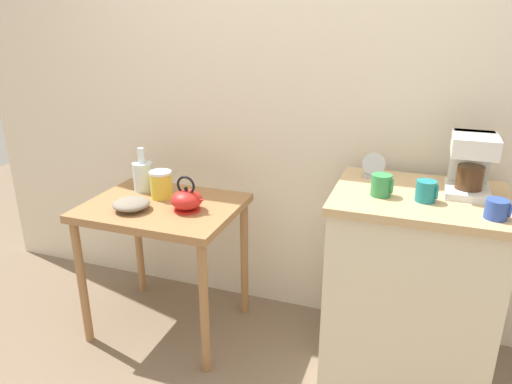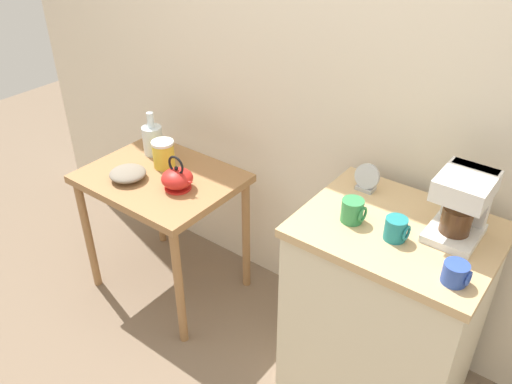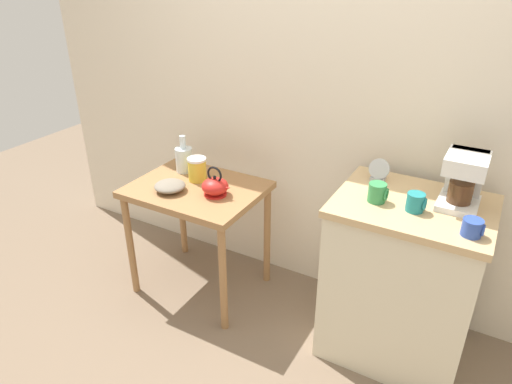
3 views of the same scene
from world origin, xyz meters
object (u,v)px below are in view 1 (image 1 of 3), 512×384
bowl_stoneware (131,204)px  teakettle (187,200)px  glass_carafe_vase (143,175)px  canister_enamel (161,184)px  mug_dark_teal (426,191)px  mug_tall_green (382,185)px  coffee_maker (471,161)px  mug_blue (497,209)px  table_clock (374,167)px

bowl_stoneware → teakettle: 0.28m
glass_carafe_vase → canister_enamel: bearing=-24.4°
bowl_stoneware → glass_carafe_vase: 0.29m
bowl_stoneware → mug_dark_teal: (1.36, 0.12, 0.19)m
bowl_stoneware → mug_tall_green: bearing=6.1°
coffee_maker → mug_blue: bearing=-71.5°
bowl_stoneware → table_clock: 1.19m
canister_enamel → coffee_maker: coffee_maker is taller
coffee_maker → mug_tall_green: coffee_maker is taller
canister_enamel → coffee_maker: size_ratio=0.56×
glass_carafe_vase → mug_tall_green: mug_tall_green is taller
teakettle → coffee_maker: (1.26, 0.20, 0.27)m
canister_enamel → table_clock: table_clock is taller
bowl_stoneware → coffee_maker: 1.58m
coffee_maker → mug_dark_teal: 0.26m
coffee_maker → mug_blue: 0.30m
teakettle → glass_carafe_vase: bearing=153.2°
canister_enamel → mug_blue: mug_blue is taller
teakettle → mug_dark_teal: 1.11m
mug_blue → table_clock: table_clock is taller
teakettle → mug_tall_green: 0.93m
bowl_stoneware → mug_dark_teal: mug_dark_teal is taller
mug_blue → mug_tall_green: mug_tall_green is taller
teakettle → mug_dark_teal: size_ratio=2.14×
canister_enamel → mug_tall_green: size_ratio=1.56×
canister_enamel → glass_carafe_vase: bearing=155.6°
bowl_stoneware → table_clock: table_clock is taller
table_clock → bowl_stoneware: bearing=-162.1°
bowl_stoneware → mug_dark_teal: bearing=5.1°
table_clock → canister_enamel: bearing=-171.5°
mug_tall_green → teakettle: bearing=-177.6°
bowl_stoneware → table_clock: bearing=17.9°
mug_tall_green → table_clock: size_ratio=0.78×
mug_blue → mug_dark_teal: bearing=158.7°
mug_tall_green → coffee_maker: bearing=25.1°
glass_carafe_vase → coffee_maker: coffee_maker is taller
bowl_stoneware → mug_tall_green: (1.18, 0.13, 0.20)m
canister_enamel → mug_blue: (1.56, -0.18, 0.15)m
bowl_stoneware → glass_carafe_vase: (-0.10, 0.27, 0.05)m
teakettle → table_clock: size_ratio=1.59×
mug_tall_green → canister_enamel: bearing=176.1°
mug_blue → mug_dark_teal: size_ratio=1.02×
teakettle → glass_carafe_vase: (-0.36, 0.18, 0.03)m
teakettle → coffee_maker: 1.30m
table_clock → mug_dark_teal: bearing=-44.7°
bowl_stoneware → teakettle: (0.26, 0.09, 0.02)m
bowl_stoneware → mug_dark_teal: 1.37m
canister_enamel → mug_tall_green: 1.14m
bowl_stoneware → mug_tall_green: size_ratio=1.95×
glass_carafe_vase → canister_enamel: (0.15, -0.07, -0.01)m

